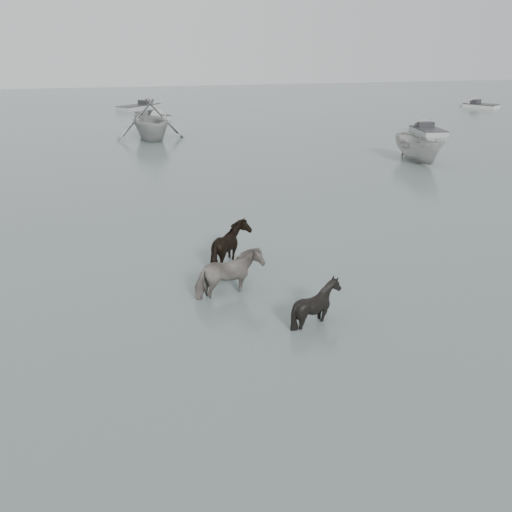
{
  "coord_description": "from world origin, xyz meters",
  "views": [
    {
      "loc": [
        -4.72,
        -13.02,
        6.27
      ],
      "look_at": [
        -1.5,
        0.35,
        1.0
      ],
      "focal_mm": 40.0,
      "sensor_mm": 36.0,
      "label": 1
    }
  ],
  "objects": [
    {
      "name": "boat_small",
      "position": [
        10.97,
        14.73,
        0.8
      ],
      "size": [
        1.6,
        4.16,
        1.6
      ],
      "primitive_type": "imported",
      "rotation": [
        0.0,
        0.0,
        0.01
      ],
      "color": "#A5A6A1",
      "rests_on": "ground"
    },
    {
      "name": "skiff_port",
      "position": [
        16.39,
        23.3,
        0.38
      ],
      "size": [
        2.19,
        4.72,
        0.75
      ],
      "primitive_type": null,
      "rotation": [
        0.0,
        0.0,
        1.44
      ],
      "color": "#9A9C9A",
      "rests_on": "ground"
    },
    {
      "name": "pony_pinto",
      "position": [
        -2.25,
        0.28,
        0.75
      ],
      "size": [
        1.93,
        1.29,
        1.49
      ],
      "primitive_type": "imported",
      "rotation": [
        0.0,
        0.0,
        1.87
      ],
      "color": "black",
      "rests_on": "ground"
    },
    {
      "name": "rowboat_trail",
      "position": [
        -2.56,
        25.43,
        1.39
      ],
      "size": [
        5.28,
        5.89,
        2.78
      ],
      "primitive_type": "imported",
      "rotation": [
        0.0,
        0.0,
        3.29
      ],
      "color": "#9FA29F",
      "rests_on": "ground"
    },
    {
      "name": "ground",
      "position": [
        0.0,
        0.0,
        0.0
      ],
      "size": [
        140.0,
        140.0,
        0.0
      ],
      "primitive_type": "plane",
      "color": "#54645F",
      "rests_on": "ground"
    },
    {
      "name": "pony_black",
      "position": [
        -0.53,
        -1.64,
        0.67
      ],
      "size": [
        1.48,
        1.4,
        1.33
      ],
      "primitive_type": "imported",
      "rotation": [
        0.0,
        0.0,
        1.26
      ],
      "color": "black",
      "rests_on": "ground"
    },
    {
      "name": "skiff_mid",
      "position": [
        -1.75,
        36.24,
        0.38
      ],
      "size": [
        3.34,
        5.56,
        0.75
      ],
      "primitive_type": null,
      "rotation": [
        0.0,
        0.0,
        -1.22
      ],
      "color": "gray",
      "rests_on": "ground"
    },
    {
      "name": "skiff_far",
      "position": [
        -2.58,
        43.23,
        0.38
      ],
      "size": [
        5.49,
        5.29,
        0.75
      ],
      "primitive_type": null,
      "rotation": [
        0.0,
        0.0,
        0.75
      ],
      "color": "#9B9E9C",
      "rests_on": "ground"
    },
    {
      "name": "skiff_star",
      "position": [
        29.36,
        36.42,
        0.38
      ],
      "size": [
        3.71,
        4.44,
        0.75
      ],
      "primitive_type": null,
      "rotation": [
        0.0,
        0.0,
        2.16
      ],
      "color": "beige",
      "rests_on": "ground"
    },
    {
      "name": "pony_dark",
      "position": [
        -1.74,
        2.42,
        0.74
      ],
      "size": [
        1.49,
        1.67,
        1.48
      ],
      "primitive_type": "imported",
      "rotation": [
        0.0,
        0.0,
        1.4
      ],
      "color": "black",
      "rests_on": "ground"
    }
  ]
}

